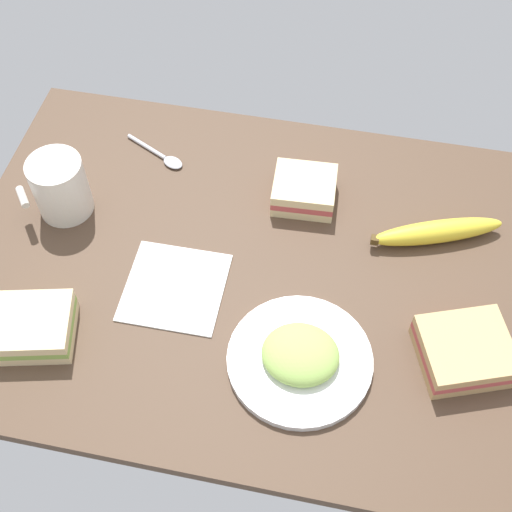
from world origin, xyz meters
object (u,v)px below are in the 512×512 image
spoon (163,157)px  sandwich_main (464,351)px  coffee_mug_black (60,186)px  plate_of_food (300,357)px  sandwich_side (34,327)px  paper_napkin (175,287)px  banana (437,232)px  sandwich_extra (304,190)px

spoon → sandwich_main: bearing=150.7°
coffee_mug_black → spoon: 18.71cm
plate_of_food → sandwich_side: 36.81cm
spoon → paper_napkin: size_ratio=0.80×
plate_of_food → sandwich_main: sandwich_main is taller
spoon → paper_napkin: (-8.88, 24.83, -0.23)cm
coffee_mug_black → banana: 58.26cm
coffee_mug_black → sandwich_side: 23.31cm
banana → spoon: size_ratio=1.79×
sandwich_side → spoon: bearing=-102.2°
sandwich_side → sandwich_extra: same height
coffee_mug_black → banana: bearing=-174.7°
sandwich_side → sandwich_extra: (-32.58, -31.98, 0.00)cm
sandwich_main → spoon: (50.39, -28.25, -1.82)cm
plate_of_food → banana: size_ratio=0.97×
plate_of_food → sandwich_side: size_ratio=1.60×
plate_of_food → sandwich_main: bearing=-167.3°
sandwich_extra → banana: (-21.15, 3.91, -0.43)cm
sandwich_main → paper_napkin: size_ratio=1.02×
sandwich_main → sandwich_extra: size_ratio=1.44×
plate_of_food → sandwich_extra: bearing=-82.0°
sandwich_extra → paper_napkin: (15.84, 20.58, -2.05)cm
sandwich_main → sandwich_extra: bearing=-43.1°
sandwich_extra → spoon: bearing=-9.8°
spoon → paper_napkin: bearing=109.7°
sandwich_side → sandwich_extra: bearing=-135.5°
sandwich_extra → spoon: 25.15cm
plate_of_food → sandwich_extra: (4.08, -28.85, 0.86)cm
plate_of_food → sandwich_side: (36.66, 3.13, 0.86)cm
sandwich_side → sandwich_extra: size_ratio=1.22×
banana → sandwich_extra: bearing=-10.5°
coffee_mug_black → sandwich_extra: size_ratio=1.03×
banana → spoon: (45.87, -8.16, -1.39)cm
sandwich_main → paper_napkin: 41.70cm
coffee_mug_black → banana: coffee_mug_black is taller
sandwich_main → paper_napkin: bearing=-4.7°
plate_of_food → sandwich_main: 22.15cm
plate_of_food → sandwich_extra: size_ratio=1.95×
banana → spoon: bearing=-10.1°
sandwich_main → coffee_mug_black: bearing=-13.3°
sandwich_extra → paper_napkin: size_ratio=0.71×
coffee_mug_black → sandwich_extra: bearing=-165.9°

